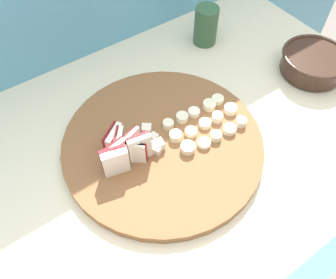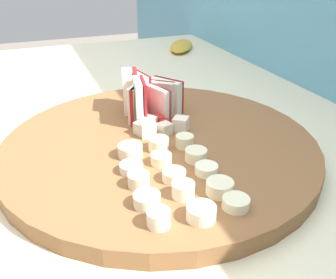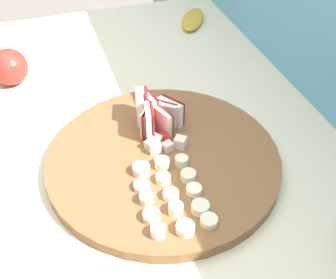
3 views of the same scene
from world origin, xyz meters
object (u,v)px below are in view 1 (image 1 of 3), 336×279
(cutting_board, at_px, (163,144))
(apple_wedge_fan, at_px, (122,149))
(ceramic_bowl, at_px, (314,62))
(small_jar, at_px, (206,26))
(banana_slice_rows, at_px, (204,123))
(apple_dice_pile, at_px, (152,142))

(cutting_board, bearing_deg, apple_wedge_fan, 172.39)
(ceramic_bowl, bearing_deg, small_jar, 119.98)
(apple_wedge_fan, xyz_separation_m, ceramic_bowl, (0.52, -0.03, -0.02))
(cutting_board, bearing_deg, banana_slice_rows, -10.52)
(cutting_board, xyz_separation_m, small_jar, (0.29, 0.22, 0.04))
(banana_slice_rows, height_order, small_jar, small_jar)
(ceramic_bowl, xyz_separation_m, small_jar, (-0.14, 0.25, 0.02))
(cutting_board, height_order, banana_slice_rows, banana_slice_rows)
(apple_wedge_fan, relative_size, banana_slice_rows, 0.61)
(cutting_board, xyz_separation_m, banana_slice_rows, (0.09, -0.02, 0.02))
(cutting_board, height_order, small_jar, small_jar)
(banana_slice_rows, bearing_deg, small_jar, 50.99)
(banana_slice_rows, relative_size, ceramic_bowl, 1.04)
(apple_wedge_fan, height_order, apple_dice_pile, apple_wedge_fan)
(apple_dice_pile, distance_m, small_jar, 0.38)
(apple_wedge_fan, bearing_deg, banana_slice_rows, -9.14)
(apple_wedge_fan, relative_size, ceramic_bowl, 0.64)
(banana_slice_rows, relative_size, small_jar, 1.68)
(apple_wedge_fan, xyz_separation_m, small_jar, (0.38, 0.21, 0.00))
(cutting_board, bearing_deg, small_jar, 37.58)
(apple_wedge_fan, bearing_deg, apple_dice_pile, -5.72)
(cutting_board, bearing_deg, ceramic_bowl, -3.02)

